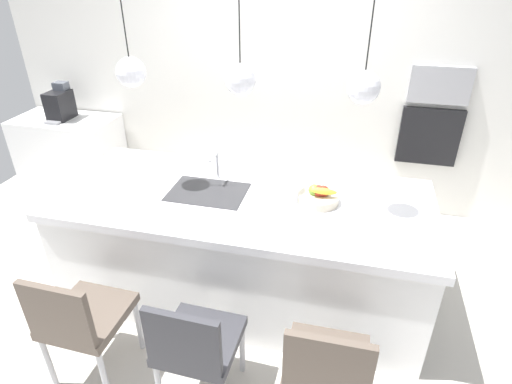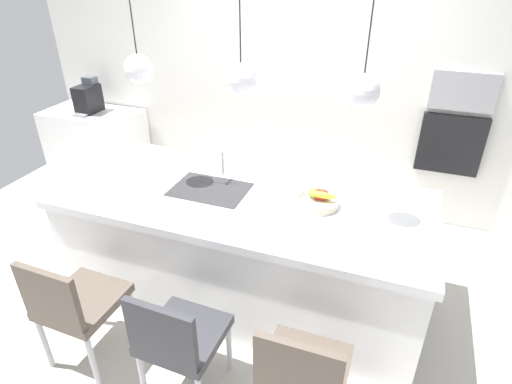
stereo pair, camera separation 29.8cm
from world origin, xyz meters
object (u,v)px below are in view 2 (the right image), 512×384
chair_far (302,374)px  oven (450,144)px  fruit_bowl (318,200)px  microwave (463,91)px  chair_near (75,303)px  chair_middle (178,337)px  coffee_machine (88,98)px

chair_far → oven: bearing=74.7°
fruit_bowl → microwave: size_ratio=0.52×
chair_near → chair_far: 1.47m
oven → chair_middle: (-1.44, -2.58, -0.38)m
chair_near → microwave: bearing=49.9°
fruit_bowl → chair_far: bearing=-79.7°
chair_middle → coffee_machine: bearing=136.3°
coffee_machine → oven: bearing=4.4°
chair_middle → chair_far: size_ratio=0.96×
oven → coffee_machine: bearing=-175.6°
oven → chair_near: oven is taller
chair_near → chair_far: same height
microwave → oven: 0.50m
fruit_bowl → oven: 1.78m
microwave → oven: bearing=0.0°
coffee_machine → chair_middle: size_ratio=0.45×
fruit_bowl → oven: bearing=59.6°
oven → chair_middle: oven is taller
microwave → chair_middle: (-1.44, -2.58, -0.88)m
oven → chair_near: bearing=-130.1°
fruit_bowl → chair_middle: size_ratio=0.34×
microwave → coffee_machine: bearing=-175.6°
coffee_machine → chair_near: bearing=-53.9°
coffee_machine → chair_middle: 3.35m
chair_middle → chair_near: bearing=-179.8°
coffee_machine → chair_near: 2.87m
oven → chair_near: (-2.17, -2.58, -0.36)m
microwave → chair_near: (-2.17, -2.58, -0.86)m
chair_near → chair_far: size_ratio=1.00×
coffee_machine → oven: coffee_machine is taller
chair_far → microwave: bearing=74.7°
oven → fruit_bowl: bearing=-120.4°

